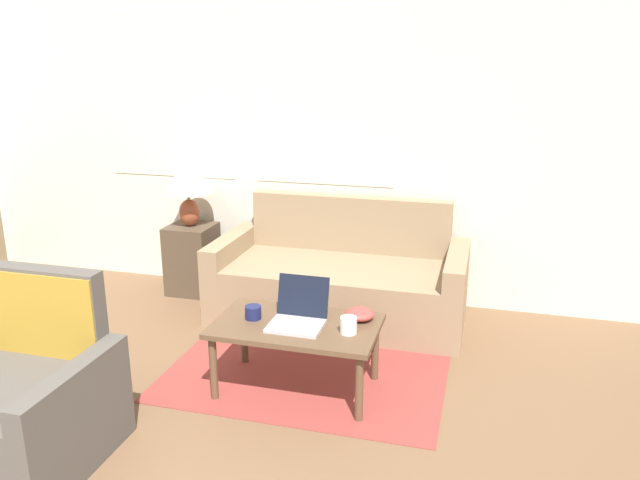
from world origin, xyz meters
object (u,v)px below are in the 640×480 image
Objects in this scene: laptop at (299,314)px; table_lamp at (188,181)px; cup_yellow at (253,312)px; armchair at (17,405)px; couch at (341,282)px; cup_navy at (348,325)px; coffee_table at (296,331)px; snack_bowl at (360,314)px.

table_lamp is at bearing 135.67° from laptop.
cup_yellow is (-0.27, -0.00, -0.02)m from laptop.
armchair is at bearing -85.40° from table_lamp.
laptop is at bearing -88.83° from couch.
table_lamp is at bearing 140.51° from cup_navy.
table_lamp is 0.57× the size of coffee_table.
table_lamp is at bearing 128.92° from cup_yellow.
coffee_table is at bearing -160.45° from laptop.
couch is 1.12m from coffee_table.
armchair is 1.47m from laptop.
cup_navy reaches higher than cup_yellow.
snack_bowl is (1.44, 1.08, 0.18)m from armchair.
armchair is 9.35× the size of cup_navy.
couch reaches higher than cup_yellow.
table_lamp is 5.76× the size of cup_navy.
coffee_table is 3.08× the size of laptop.
couch is 1.44m from table_lamp.
coffee_table is at bearing -89.50° from couch.
couch is 19.38× the size of cup_yellow.
armchair is 2.87× the size of laptop.
armchair is 0.93× the size of coffee_table.
laptop reaches higher than cup_yellow.
couch is 2.09× the size of armchair.
armchair is 1.62× the size of table_lamp.
table_lamp is (-1.27, 0.15, 0.66)m from couch.
coffee_table is (1.28, -1.27, -0.56)m from table_lamp.
couch is at bearing 61.87° from armchair.
couch reaches higher than coffee_table.
armchair is (-1.09, -2.05, 0.00)m from couch.
armchair reaches higher than coffee_table.
coffee_table is 0.10m from laptop.
cup_yellow is at bearing -51.08° from table_lamp.
laptop is at bearing 39.94° from armchair.
coffee_table is 0.37m from snack_bowl.
cup_navy is (1.41, 0.89, 0.19)m from armchair.
coffee_table is at bearing -155.40° from snack_bowl.
laptop reaches higher than coffee_table.
laptop is 1.79× the size of snack_bowl.
cup_navy is at bearing -9.17° from laptop.
table_lamp is 1.77× the size of laptop.
laptop is (0.02, -1.11, 0.21)m from couch.
cup_navy is (1.59, -1.31, -0.46)m from table_lamp.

